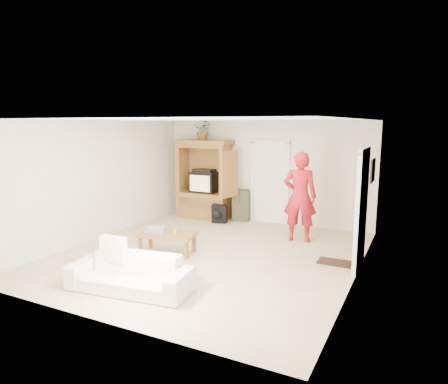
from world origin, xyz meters
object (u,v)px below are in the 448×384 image
object	(u,v)px
armoire	(205,185)
coffee_table	(167,236)
man	(300,197)
sofa	(130,273)

from	to	relation	value
armoire	coffee_table	world-z (taller)	armoire
armoire	man	xyz separation A→B (m)	(2.88, -0.97, 0.07)
armoire	sofa	xyz separation A→B (m)	(1.31, -4.71, -0.63)
coffee_table	man	bearing A→B (deg)	32.60
armoire	man	world-z (taller)	armoire
man	sofa	size ratio (longest dim) A/B	1.03
coffee_table	sofa	bearing A→B (deg)	-84.81
armoire	man	bearing A→B (deg)	-18.62
man	coffee_table	size ratio (longest dim) A/B	1.65
sofa	coffee_table	distance (m)	1.82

